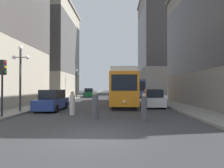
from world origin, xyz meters
TOP-DOWN VIEW (x-y plane):
  - ground_plane at (0.00, 0.00)m, footprint 200.00×200.00m
  - sidewalk_left at (-7.34, 40.00)m, footprint 2.60×120.00m
  - sidewalk_right at (7.34, 40.00)m, footprint 2.60×120.00m
  - streetcar at (1.71, 15.15)m, footprint 2.81×14.22m
  - transit_bus at (4.90, 31.34)m, footprint 2.64×12.47m
  - parked_car_left_near at (-4.74, 30.07)m, footprint 2.04×5.04m
  - parked_car_left_mid at (-4.74, 8.57)m, footprint 1.92×4.34m
  - parked_car_right_far at (4.74, 11.55)m, footprint 2.02×4.66m
  - pedestrian_crossing_near at (2.67, 3.91)m, footprint 0.37×0.37m
  - pedestrian_crossing_far at (-0.44, 4.61)m, footprint 0.40×0.40m
  - pedestrian_on_sidewalk at (-2.30, 5.95)m, footprint 0.39×0.39m
  - traffic_light_near_left at (-6.42, 4.16)m, footprint 0.47×0.36m
  - lamp_post_left_near at (-6.64, 6.74)m, footprint 1.41×0.36m
  - lamp_post_left_far at (-6.64, 26.85)m, footprint 1.41×0.36m
  - building_left_corner at (-13.78, 31.11)m, footprint 10.88×16.02m
  - building_right_corner at (13.76, 48.78)m, footprint 10.83×18.96m

SIDE VIEW (x-z plane):
  - ground_plane at x=0.00m, z-range 0.00..0.00m
  - sidewalk_left at x=-7.34m, z-range 0.00..0.15m
  - sidewalk_right at x=7.34m, z-range 0.00..0.15m
  - pedestrian_crossing_near at x=2.67m, z-range -0.06..1.62m
  - pedestrian_on_sidewalk at x=-2.30m, z-range -0.06..1.69m
  - pedestrian_crossing_far at x=-0.44m, z-range -0.06..1.71m
  - parked_car_left_mid at x=-4.74m, z-range -0.07..1.75m
  - parked_car_right_far at x=4.74m, z-range -0.07..1.75m
  - parked_car_left_near at x=-4.74m, z-range -0.07..1.75m
  - transit_bus at x=4.90m, z-range 0.22..3.67m
  - streetcar at x=1.71m, z-range 0.16..4.05m
  - traffic_light_near_left at x=-6.42m, z-range 1.14..4.79m
  - lamp_post_left_near at x=-6.64m, z-range 0.99..6.17m
  - lamp_post_left_far at x=-6.64m, z-range 0.99..6.24m
  - building_left_corner at x=-13.78m, z-range 0.28..20.00m
  - building_right_corner at x=13.76m, z-range 0.48..30.84m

